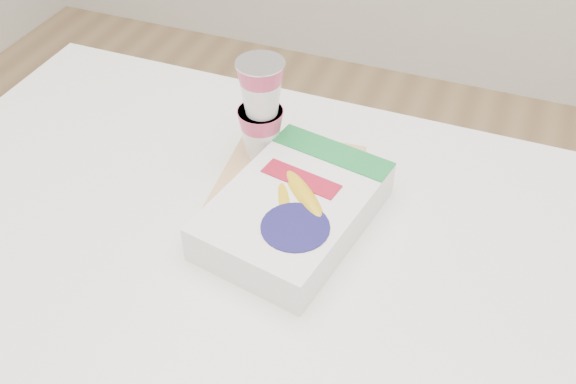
# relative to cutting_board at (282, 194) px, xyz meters

# --- Properties ---
(cutting_board) EXTENTS (0.25, 0.32, 0.01)m
(cutting_board) POSITION_rel_cutting_board_xyz_m (0.00, 0.00, 0.00)
(cutting_board) COLOR #E6BA7E
(cutting_board) RESTS_ON table
(bananas) EXTENTS (0.18, 0.19, 0.07)m
(bananas) POSITION_rel_cutting_board_xyz_m (0.00, -0.05, 0.03)
(bananas) COLOR #382816
(bananas) RESTS_ON cutting_board
(yogurt_stack) EXTENTS (0.08, 0.08, 0.18)m
(yogurt_stack) POSITION_rel_cutting_board_xyz_m (-0.07, 0.07, 0.11)
(yogurt_stack) COLOR white
(yogurt_stack) RESTS_ON cutting_board
(cereal_box) EXTENTS (0.25, 0.32, 0.07)m
(cereal_box) POSITION_rel_cutting_board_xyz_m (0.04, -0.05, 0.02)
(cereal_box) COLOR white
(cereal_box) RESTS_ON table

